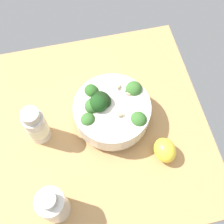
# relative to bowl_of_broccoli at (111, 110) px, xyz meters

# --- Properties ---
(ground_plane) EXTENTS (0.56, 0.56, 0.04)m
(ground_plane) POSITION_rel_bowl_of_broccoli_xyz_m (-0.01, 0.04, -0.07)
(ground_plane) COLOR tan
(bowl_of_broccoli) EXTENTS (0.19, 0.19, 0.11)m
(bowl_of_broccoli) POSITION_rel_bowl_of_broccoli_xyz_m (0.00, 0.00, 0.00)
(bowl_of_broccoli) COLOR silver
(bowl_of_broccoli) RESTS_ON ground_plane
(lemon_wedge) EXTENTS (0.07, 0.06, 0.05)m
(lemon_wedge) POSITION_rel_bowl_of_broccoli_xyz_m (-0.12, -0.10, -0.02)
(lemon_wedge) COLOR yellow
(lemon_wedge) RESTS_ON ground_plane
(bottle_tall) EXTENTS (0.05, 0.05, 0.12)m
(bottle_tall) POSITION_rel_bowl_of_broccoli_xyz_m (-0.01, 0.18, 0.01)
(bottle_tall) COLOR beige
(bottle_tall) RESTS_ON ground_plane
(bottle_short) EXTENTS (0.06, 0.06, 0.12)m
(bottle_short) POSITION_rel_bowl_of_broccoli_xyz_m (-0.19, 0.17, 0.01)
(bottle_short) COLOR beige
(bottle_short) RESTS_ON ground_plane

